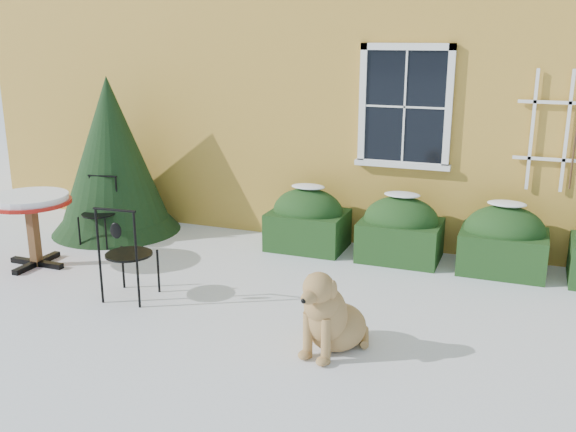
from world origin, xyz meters
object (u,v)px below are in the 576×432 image
at_px(dog, 330,317).
at_px(bistro_table, 31,207).
at_px(patio_chair_far, 100,211).
at_px(evergreen_shrub, 113,170).
at_px(patio_chair_near, 126,253).

bearing_deg(dog, bistro_table, -176.03).
xyz_separation_m(patio_chair_far, dog, (4.03, -1.95, -0.14)).
distance_m(evergreen_shrub, bistro_table, 1.70).
xyz_separation_m(patio_chair_near, dog, (2.49, -0.39, -0.20)).
bearing_deg(dog, patio_chair_near, -173.17).
bearing_deg(patio_chair_far, dog, -35.15).
height_order(patio_chair_far, dog, patio_chair_far).
bearing_deg(patio_chair_far, patio_chair_near, -54.75).
bearing_deg(patio_chair_near, dog, 166.44).
height_order(bistro_table, dog, bistro_table).
bearing_deg(dog, evergreen_shrub, 164.32).
height_order(evergreen_shrub, patio_chair_far, evergreen_shrub).
distance_m(bistro_table, patio_chair_near, 1.85).
bearing_deg(evergreen_shrub, bistro_table, -91.36).
distance_m(bistro_table, dog, 4.37).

